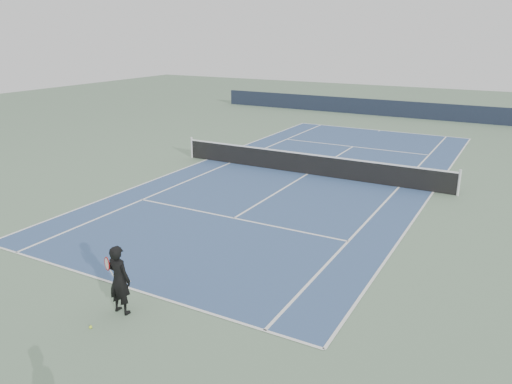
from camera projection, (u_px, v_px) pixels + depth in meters
The scene contains 6 objects.
ground at pixel (307, 174), 22.56m from camera, with size 80.00×80.00×0.00m, color slate.
court_surface at pixel (307, 174), 22.56m from camera, with size 10.97×23.77×0.01m, color #334E79.
tennis_net at pixel (308, 163), 22.40m from camera, with size 12.90×0.10×1.07m.
windscreen_far at pixel (403, 109), 37.27m from camera, with size 30.00×0.25×1.20m, color black.
tennis_player at pixel (119, 279), 11.25m from camera, with size 0.77×0.45×1.66m.
tennis_ball at pixel (91, 327), 10.85m from camera, with size 0.07×0.07×0.07m, color #C9EB30.
Camera 1 is at (8.46, -20.13, 6.18)m, focal length 35.00 mm.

